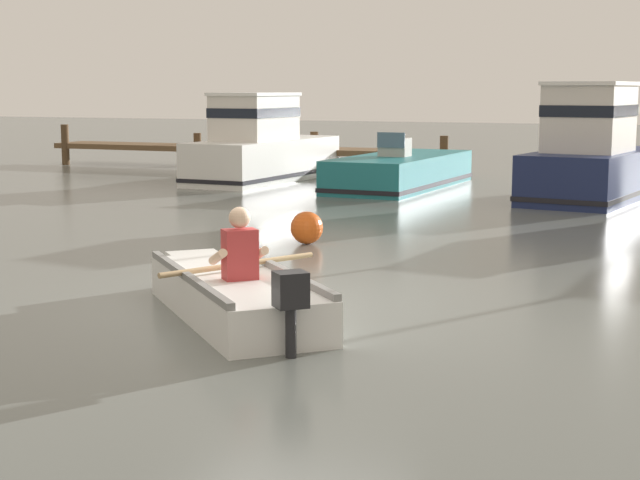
# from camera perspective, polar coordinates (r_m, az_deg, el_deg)

# --- Properties ---
(ground_plane) EXTENTS (120.00, 120.00, 0.00)m
(ground_plane) POSITION_cam_1_polar(r_m,az_deg,el_deg) (10.94, -1.83, -3.76)
(ground_plane) COLOR slate
(wooden_dock) EXTENTS (12.78, 1.64, 1.27)m
(wooden_dock) POSITION_cam_1_polar(r_m,az_deg,el_deg) (29.65, -4.45, 5.30)
(wooden_dock) COLOR brown
(wooden_dock) RESTS_ON ground
(rowboat_with_person) EXTENTS (3.05, 3.08, 1.19)m
(rowboat_with_person) POSITION_cam_1_polar(r_m,az_deg,el_deg) (10.34, -5.01, -3.10)
(rowboat_with_person) COLOR white
(rowboat_with_person) RESTS_ON ground
(moored_boat_white) EXTENTS (2.17, 5.55, 2.29)m
(moored_boat_white) POSITION_cam_1_polar(r_m,az_deg,el_deg) (25.61, -3.42, 5.35)
(moored_boat_white) COLOR white
(moored_boat_white) RESTS_ON ground
(moored_boat_teal) EXTENTS (2.25, 5.54, 1.37)m
(moored_boat_teal) POSITION_cam_1_polar(r_m,az_deg,el_deg) (23.98, 4.70, 3.95)
(moored_boat_teal) COLOR #1E727A
(moored_boat_teal) RESTS_ON ground
(moored_boat_navy) EXTENTS (2.65, 5.01, 2.53)m
(moored_boat_navy) POSITION_cam_1_polar(r_m,az_deg,el_deg) (21.91, 15.52, 4.67)
(moored_boat_navy) COLOR #19234C
(moored_boat_navy) RESTS_ON ground
(mooring_buoy) EXTENTS (0.51, 0.51, 0.51)m
(mooring_buoy) POSITION_cam_1_polar(r_m,az_deg,el_deg) (15.14, -0.78, 0.72)
(mooring_buoy) COLOR #E55919
(mooring_buoy) RESTS_ON ground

